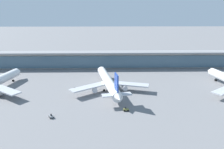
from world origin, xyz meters
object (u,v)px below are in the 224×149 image
object	(u,v)px
service_truck_near_nose_yellow	(74,89)
service_truck_under_wing_grey	(51,116)
service_truck_mid_apron_olive	(126,109)
airliner_centre_stand	(108,82)

from	to	relation	value
service_truck_near_nose_yellow	service_truck_under_wing_grey	world-z (taller)	same
service_truck_under_wing_grey	service_truck_mid_apron_olive	world-z (taller)	same
airliner_centre_stand	service_truck_under_wing_grey	distance (m)	47.89
airliner_centre_stand	service_truck_mid_apron_olive	bearing A→B (deg)	-74.02
airliner_centre_stand	service_truck_mid_apron_olive	size ratio (longest dim) A/B	22.70
service_truck_near_nose_yellow	service_truck_under_wing_grey	xyz separation A→B (m)	(-6.01, -37.89, 0.00)
service_truck_near_nose_yellow	service_truck_under_wing_grey	size ratio (longest dim) A/B	1.00
service_truck_mid_apron_olive	airliner_centre_stand	bearing A→B (deg)	105.98
airliner_centre_stand	service_truck_mid_apron_olive	world-z (taller)	airliner_centre_stand
service_truck_near_nose_yellow	service_truck_mid_apron_olive	bearing A→B (deg)	-44.63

